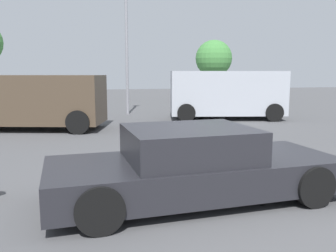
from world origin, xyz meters
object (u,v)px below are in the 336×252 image
object	(u,v)px
sedan_foreground	(193,166)
van_white	(226,93)
suv_dark	(33,100)
light_post_near	(126,29)

from	to	relation	value
sedan_foreground	van_white	world-z (taller)	van_white
suv_dark	sedan_foreground	bearing A→B (deg)	127.87
van_white	suv_dark	bearing A→B (deg)	20.79
sedan_foreground	light_post_near	world-z (taller)	light_post_near
van_white	light_post_near	size ratio (longest dim) A/B	0.86
van_white	suv_dark	xyz separation A→B (m)	(-7.89, -1.36, -0.07)
sedan_foreground	light_post_near	bearing A→B (deg)	84.52
sedan_foreground	suv_dark	size ratio (longest dim) A/B	0.90
sedan_foreground	suv_dark	xyz separation A→B (m)	(-3.57, 8.11, 0.52)
van_white	suv_dark	distance (m)	8.00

